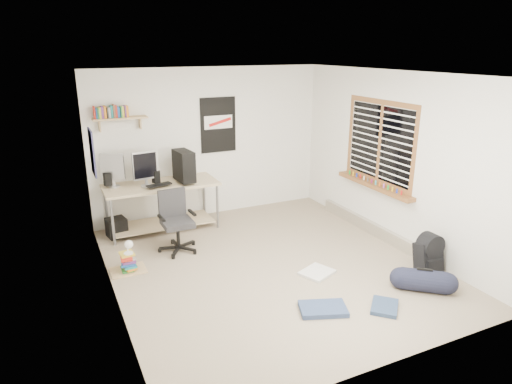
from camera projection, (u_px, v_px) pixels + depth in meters
name	position (u px, v px, depth m)	size (l,w,h in m)	color
floor	(270.00, 266.00, 6.13)	(4.00, 4.50, 0.01)	gray
ceiling	(272.00, 73.00, 5.36)	(4.00, 4.50, 0.01)	white
back_wall	(210.00, 143.00, 7.68)	(4.00, 0.01, 2.50)	silver
left_wall	(106.00, 197.00, 4.93)	(0.01, 4.50, 2.50)	silver
right_wall	(395.00, 160.00, 6.56)	(0.01, 4.50, 2.50)	silver
desk	(162.00, 207.00, 7.24)	(1.75, 0.76, 0.80)	tan
monitor_left	(113.00, 172.00, 6.87)	(0.37, 0.09, 0.40)	#B7B7BD
monitor_right	(146.00, 171.00, 6.89)	(0.39, 0.10, 0.43)	#A7A7AC
pc_tower	(184.00, 166.00, 7.09)	(0.22, 0.46, 0.48)	black
keyboard	(159.00, 185.00, 6.91)	(0.38, 0.13, 0.02)	black
speaker_left	(108.00, 179.00, 6.87)	(0.10, 0.10, 0.20)	black
speaker_right	(156.00, 177.00, 7.02)	(0.10, 0.10, 0.19)	black
office_chair	(177.00, 219.00, 6.42)	(0.58, 0.58, 0.89)	#272629
wall_shelf	(120.00, 118.00, 6.83)	(0.80, 0.22, 0.24)	tan
poster_back_wall	(218.00, 125.00, 7.63)	(0.62, 0.03, 0.92)	black
poster_left_wall	(92.00, 152.00, 5.89)	(0.02, 0.42, 0.60)	navy
window	(379.00, 143.00, 6.74)	(0.10, 1.50, 1.26)	brown
baseboard_heater	(372.00, 228.00, 7.15)	(0.08, 2.50, 0.18)	#B7B2A8
backpack	(428.00, 259.00, 5.86)	(0.33, 0.27, 0.44)	black
duffel_bag	(424.00, 280.00, 5.45)	(0.27, 0.27, 0.53)	black
tshirt	(317.00, 272.00, 5.89)	(0.40, 0.34, 0.04)	silver
jeans_a	(323.00, 309.00, 5.06)	(0.51, 0.33, 0.06)	navy
jeans_b	(385.00, 307.00, 5.11)	(0.37, 0.28, 0.05)	navy
book_stack	(127.00, 260.00, 5.93)	(0.40, 0.33, 0.27)	brown
desk_lamp	(128.00, 244.00, 5.85)	(0.12, 0.20, 0.20)	white
subwoofer	(117.00, 228.00, 7.02)	(0.28, 0.28, 0.31)	black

